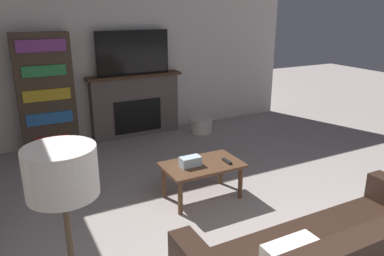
{
  "coord_description": "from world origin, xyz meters",
  "views": [
    {
      "loc": [
        -2.03,
        -0.93,
        2.02
      ],
      "look_at": [
        -0.08,
        2.78,
        0.65
      ],
      "focal_mm": 35.0,
      "sensor_mm": 36.0,
      "label": 1
    }
  ],
  "objects": [
    {
      "name": "bookshelf",
      "position": [
        -1.45,
        4.65,
        0.84
      ],
      "size": [
        0.77,
        0.29,
        1.69
      ],
      "color": "#4C3D2D",
      "rests_on": "ground_plane"
    },
    {
      "name": "floor_lamp",
      "position": [
        -1.85,
        0.62,
        1.21
      ],
      "size": [
        0.31,
        0.31,
        1.46
      ],
      "color": "#2D2D2D",
      "rests_on": "ground_plane"
    },
    {
      "name": "coffee_table",
      "position": [
        -0.21,
        2.3,
        0.35
      ],
      "size": [
        0.85,
        0.52,
        0.41
      ],
      "color": "brown",
      "rests_on": "ground_plane"
    },
    {
      "name": "wall_back",
      "position": [
        0.0,
        4.82,
        1.35
      ],
      "size": [
        5.52,
        0.06,
        2.7
      ],
      "color": "silver",
      "rests_on": "ground_plane"
    },
    {
      "name": "tv",
      "position": [
        -0.12,
        4.66,
        1.34
      ],
      "size": [
        1.16,
        0.03,
        0.67
      ],
      "color": "black",
      "rests_on": "fireplace"
    },
    {
      "name": "remote_control",
      "position": [
        0.05,
        2.21,
        0.42
      ],
      "size": [
        0.04,
        0.15,
        0.02
      ],
      "color": "black",
      "rests_on": "coffee_table"
    },
    {
      "name": "storage_basket",
      "position": [
        0.88,
        4.29,
        0.12
      ],
      "size": [
        0.36,
        0.36,
        0.23
      ],
      "color": "silver",
      "rests_on": "ground_plane"
    },
    {
      "name": "tissue_box",
      "position": [
        -0.35,
        2.32,
        0.46
      ],
      "size": [
        0.22,
        0.12,
        0.1
      ],
      "color": "silver",
      "rests_on": "coffee_table"
    },
    {
      "name": "fireplace",
      "position": [
        -0.12,
        4.68,
        0.51
      ],
      "size": [
        1.52,
        0.28,
        1.0
      ],
      "color": "#605651",
      "rests_on": "ground_plane"
    }
  ]
}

